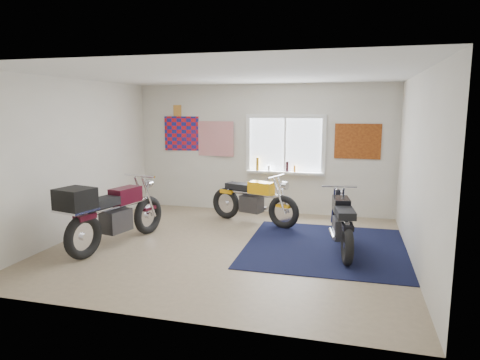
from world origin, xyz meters
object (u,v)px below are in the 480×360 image
(black_chrome_bike, at_px, (342,225))
(maroon_tourer, at_px, (110,213))
(yellow_triumph, at_px, (253,201))
(navy_rug, at_px, (325,247))

(black_chrome_bike, bearing_deg, maroon_tourer, 94.06)
(maroon_tourer, bearing_deg, black_chrome_bike, -64.33)
(yellow_triumph, distance_m, black_chrome_bike, 2.10)
(black_chrome_bike, relative_size, maroon_tourer, 0.87)
(navy_rug, distance_m, black_chrome_bike, 0.49)
(navy_rug, xyz_separation_m, yellow_triumph, (-1.45, 1.15, 0.42))
(navy_rug, bearing_deg, maroon_tourer, -164.72)
(yellow_triumph, xyz_separation_m, black_chrome_bike, (1.70, -1.24, -0.01))
(navy_rug, relative_size, maroon_tourer, 1.22)
(yellow_triumph, bearing_deg, black_chrome_bike, -17.07)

